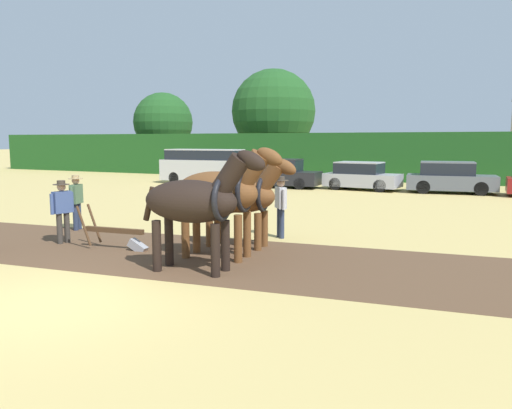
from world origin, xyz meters
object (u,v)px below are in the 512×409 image
object	(u,v)px
parked_van	(205,166)
parked_car_left	(279,174)
draft_horse_lead_left	(196,202)
tree_far_left	(163,122)
draft_horse_lead_right	(221,193)
parked_car_center_left	(361,176)
parked_car_center	(450,178)
tree_left	(273,111)
draft_horse_trail_left	(241,196)
plow	(119,236)
farmer_onlooker_right	(76,198)
farmer_beside_team	(281,203)
farmer_at_plow	(62,207)

from	to	relation	value
parked_van	parked_car_left	distance (m)	5.08
draft_horse_lead_left	parked_car_left	bearing A→B (deg)	101.64
tree_far_left	parked_van	xyz separation A→B (m)	(10.94, -11.12, -3.10)
draft_horse_lead_right	draft_horse_lead_left	bearing A→B (deg)	-89.66
parked_van	parked_car_left	xyz separation A→B (m)	(5.05, -0.43, -0.31)
parked_car_center_left	parked_car_center	bearing A→B (deg)	8.04
draft_horse_lead_right	parked_car_center_left	size ratio (longest dim) A/B	0.66
tree_left	draft_horse_trail_left	world-z (taller)	tree_left
tree_far_left	parked_van	world-z (taller)	tree_far_left
tree_far_left	parked_car_left	distance (m)	20.02
parked_car_left	parked_car_center_left	distance (m)	4.47
draft_horse_lead_left	parked_car_center_left	bearing A→B (deg)	87.33
parked_car_left	parked_car_center_left	world-z (taller)	parked_car_left
tree_far_left	draft_horse_trail_left	world-z (taller)	tree_far_left
draft_horse_lead_left	plow	distance (m)	3.12
draft_horse_trail_left	draft_horse_lead_left	bearing A→B (deg)	-89.84
tree_far_left	parked_car_left	xyz separation A→B (m)	(15.99, -11.55, -3.41)
tree_left	farmer_onlooker_right	size ratio (longest dim) A/B	5.16
farmer_beside_team	parked_car_left	distance (m)	14.41
farmer_beside_team	farmer_at_plow	bearing A→B (deg)	173.91
parked_van	farmer_at_plow	bearing A→B (deg)	-73.05
farmer_at_plow	parked_car_center_left	bearing A→B (deg)	91.79
farmer_beside_team	parked_car_center	distance (m)	14.42
draft_horse_trail_left	farmer_beside_team	xyz separation A→B (m)	(0.43, 1.47, -0.31)
plow	parked_car_left	bearing A→B (deg)	93.41
tree_far_left	farmer_onlooker_right	xyz separation A→B (m)	(15.75, -26.28, -3.24)
farmer_beside_team	farmer_onlooker_right	xyz separation A→B (m)	(-5.80, -1.43, -0.03)
draft_horse_trail_left	farmer_beside_team	distance (m)	1.57
tree_far_left	draft_horse_lead_left	xyz separation A→B (m)	(21.37, -28.77, -2.75)
tree_left	draft_horse_lead_right	xyz separation A→B (m)	(10.74, -27.93, -3.43)
draft_horse_trail_left	parked_car_center_left	bearing A→B (deg)	86.88
draft_horse_trail_left	parked_van	world-z (taller)	draft_horse_trail_left
farmer_onlooker_right	parked_van	size ratio (longest dim) A/B	0.30
parked_van	parked_car_center	xyz separation A→B (m)	(13.83, 0.33, -0.31)
tree_left	parked_car_center_left	world-z (taller)	tree_left
draft_horse_lead_left	farmer_beside_team	distance (m)	3.95
plow	parked_car_left	distance (m)	16.47
draft_horse_lead_right	farmer_at_plow	size ratio (longest dim) A/B	1.66
tree_left	farmer_beside_team	world-z (taller)	tree_left
parked_van	farmer_onlooker_right	bearing A→B (deg)	-74.90
farmer_onlooker_right	farmer_beside_team	bearing A→B (deg)	-3.52
tree_left	draft_horse_lead_left	distance (m)	31.31
farmer_at_plow	parked_van	size ratio (longest dim) A/B	0.30
tree_far_left	parked_car_center_left	xyz separation A→B (m)	(20.42, -10.98, -3.45)
draft_horse_lead_left	draft_horse_trail_left	world-z (taller)	draft_horse_lead_left
tree_left	farmer_onlooker_right	bearing A→B (deg)	-78.86
draft_horse_lead_right	farmer_onlooker_right	size ratio (longest dim) A/B	1.65
farmer_beside_team	draft_horse_lead_right	bearing A→B (deg)	-135.31
draft_horse_lead_right	farmer_onlooker_right	world-z (taller)	draft_horse_lead_right
parked_car_left	farmer_onlooker_right	bearing A→B (deg)	-94.63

